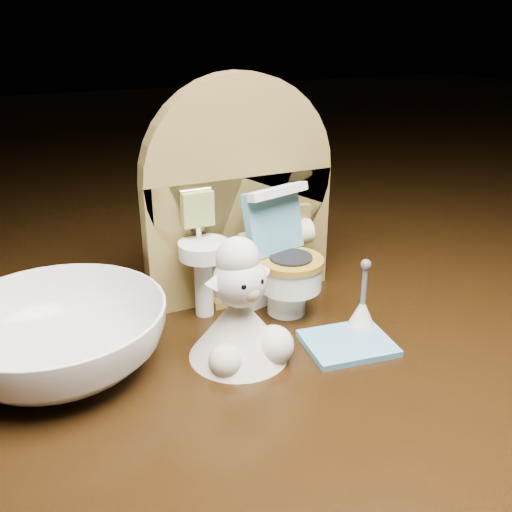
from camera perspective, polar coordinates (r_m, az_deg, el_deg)
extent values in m
cube|color=#38210C|center=(0.38, 2.42, -14.47)|extent=(2.50, 2.50, 0.10)
cube|color=olive|center=(0.39, -1.66, 1.96)|extent=(0.13, 0.02, 0.09)
cylinder|color=olive|center=(0.37, -1.74, 8.10)|extent=(0.13, 0.02, 0.13)
cube|color=olive|center=(0.40, -1.60, -3.39)|extent=(0.05, 0.04, 0.01)
cylinder|color=white|center=(0.37, -5.25, -2.76)|extent=(0.01, 0.01, 0.04)
cylinder|color=white|center=(0.36, -5.24, 0.65)|extent=(0.03, 0.03, 0.01)
cylinder|color=silver|center=(0.36, -5.77, 2.61)|extent=(0.00, 0.00, 0.01)
cube|color=#8D9F4E|center=(0.36, -5.86, 4.71)|extent=(0.02, 0.01, 0.02)
cube|color=olive|center=(0.39, 3.77, 3.49)|extent=(0.02, 0.01, 0.02)
cylinder|color=beige|center=(0.39, 4.16, 2.39)|extent=(0.02, 0.02, 0.02)
cylinder|color=white|center=(0.38, 3.08, -4.29)|extent=(0.03, 0.03, 0.02)
cylinder|color=white|center=(0.37, 3.48, -1.99)|extent=(0.04, 0.04, 0.02)
cylinder|color=olive|center=(0.36, 3.51, -0.56)|extent=(0.04, 0.04, 0.00)
cube|color=white|center=(0.39, 0.91, -1.04)|extent=(0.04, 0.02, 0.05)
cube|color=#579EC3|center=(0.37, 1.75, 3.53)|extent=(0.04, 0.03, 0.04)
cube|color=white|center=(0.36, 2.24, 6.45)|extent=(0.04, 0.02, 0.01)
cylinder|color=#9BA62D|center=(0.38, 2.03, 3.69)|extent=(0.01, 0.01, 0.01)
cube|color=#579EC3|center=(0.35, 9.16, -8.61)|extent=(0.05, 0.05, 0.00)
cone|color=white|center=(0.36, 10.53, -5.77)|extent=(0.02, 0.02, 0.02)
cylinder|color=#59595B|center=(0.35, 10.77, -2.87)|extent=(0.00, 0.00, 0.03)
sphere|color=#59595B|center=(0.35, 10.93, -0.84)|extent=(0.01, 0.01, 0.01)
cone|color=beige|center=(0.33, -1.74, -6.96)|extent=(0.06, 0.06, 0.04)
sphere|color=beige|center=(0.33, 1.77, -8.91)|extent=(0.02, 0.02, 0.02)
sphere|color=beige|center=(0.32, -3.01, -10.42)|extent=(0.02, 0.02, 0.02)
sphere|color=silver|center=(0.31, -1.62, -2.49)|extent=(0.03, 0.03, 0.03)
sphere|color=tan|center=(0.30, -0.55, -3.71)|extent=(0.01, 0.01, 0.01)
sphere|color=beige|center=(0.31, -1.84, -0.25)|extent=(0.02, 0.02, 0.02)
cone|color=silver|center=(0.31, -3.98, -2.31)|extent=(0.01, 0.01, 0.01)
cone|color=silver|center=(0.32, 0.26, -1.15)|extent=(0.01, 0.01, 0.01)
sphere|color=black|center=(0.30, -1.26, -3.07)|extent=(0.00, 0.00, 0.00)
sphere|color=black|center=(0.30, 0.44, -2.58)|extent=(0.00, 0.00, 0.00)
imported|color=white|center=(0.33, -19.09, -7.76)|extent=(0.12, 0.12, 0.04)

